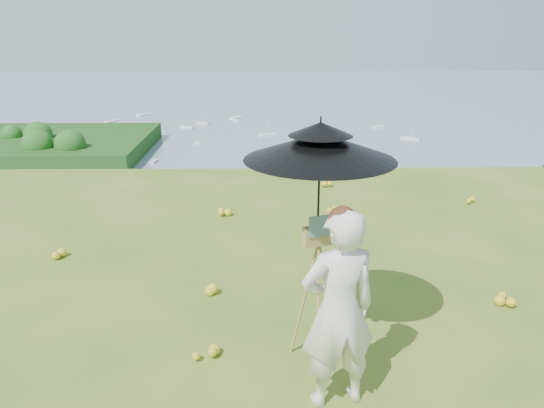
{
  "coord_description": "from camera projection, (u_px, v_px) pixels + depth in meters",
  "views": [
    {
      "loc": [
        0.46,
        -4.87,
        3.13
      ],
      "look_at": [
        0.58,
        1.99,
        0.82
      ],
      "focal_mm": 35.0,
      "sensor_mm": 36.0,
      "label": 1
    }
  ],
  "objects": [
    {
      "name": "ground",
      "position": [
        221.0,
        337.0,
        5.61
      ],
      "size": [
        14.0,
        14.0,
        0.0
      ],
      "primitive_type": "plane",
      "color": "#486E1F",
      "rests_on": "ground"
    },
    {
      "name": "forest_slope",
      "position": [
        259.0,
        399.0,
        48.03
      ],
      "size": [
        140.0,
        56.0,
        22.0
      ],
      "primitive_type": "cube",
      "color": "#143D10",
      "rests_on": "bay_water"
    },
    {
      "name": "shoreline_tier",
      "position": [
        260.0,
        273.0,
        88.17
      ],
      "size": [
        170.0,
        28.0,
        8.0
      ],
      "primitive_type": "cube",
      "color": "slate",
      "rests_on": "bay_water"
    },
    {
      "name": "bay_water",
      "position": [
        261.0,
        111.0,
        243.84
      ],
      "size": [
        700.0,
        700.0,
        0.0
      ],
      "primitive_type": "plane",
      "color": "slate",
      "rests_on": "ground"
    },
    {
      "name": "peninsula",
      "position": [
        14.0,
        137.0,
        160.41
      ],
      "size": [
        90.0,
        60.0,
        12.0
      ],
      "primitive_type": null,
      "color": "#143D10",
      "rests_on": "bay_water"
    },
    {
      "name": "slope_trees",
      "position": [
        258.0,
        258.0,
        43.56
      ],
      "size": [
        110.0,
        50.0,
        6.0
      ],
      "primitive_type": null,
      "color": "#1A5419",
      "rests_on": "forest_slope"
    },
    {
      "name": "harbor_town",
      "position": [
        260.0,
        237.0,
        86.09
      ],
      "size": [
        110.0,
        22.0,
        5.0
      ],
      "primitive_type": null,
      "color": "silver",
      "rests_on": "shoreline_tier"
    },
    {
      "name": "moored_boats",
      "position": [
        222.0,
        147.0,
        168.67
      ],
      "size": [
        140.0,
        140.0,
        0.7
      ],
      "primitive_type": null,
      "color": "silver",
      "rests_on": "bay_water"
    },
    {
      "name": "wildflowers",
      "position": [
        222.0,
        320.0,
        5.82
      ],
      "size": [
        10.0,
        10.5,
        0.12
      ],
      "primitive_type": null,
      "color": "gold",
      "rests_on": "ground"
    },
    {
      "name": "painter",
      "position": [
        338.0,
        310.0,
        4.38
      ],
      "size": [
        0.74,
        0.58,
        1.79
      ],
      "primitive_type": "imported",
      "rotation": [
        0.0,
        0.0,
        3.39
      ],
      "color": "silver",
      "rests_on": "ground"
    },
    {
      "name": "field_easel",
      "position": [
        317.0,
        290.0,
        4.99
      ],
      "size": [
        0.74,
        0.74,
        1.53
      ],
      "primitive_type": null,
      "rotation": [
        0.0,
        0.0,
        0.32
      ],
      "color": "#A08443",
      "rests_on": "ground"
    },
    {
      "name": "sun_umbrella",
      "position": [
        319.0,
        181.0,
        4.67
      ],
      "size": [
        1.67,
        1.67,
        1.14
      ],
      "primitive_type": null,
      "rotation": [
        0.0,
        0.0,
        0.29
      ],
      "color": "black",
      "rests_on": "field_easel"
    },
    {
      "name": "painter_cap",
      "position": [
        343.0,
        214.0,
        4.11
      ],
      "size": [
        0.31,
        0.33,
        0.1
      ],
      "primitive_type": null,
      "rotation": [
        0.0,
        0.0,
        0.44
      ],
      "color": "#C26A6D",
      "rests_on": "painter"
    }
  ]
}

